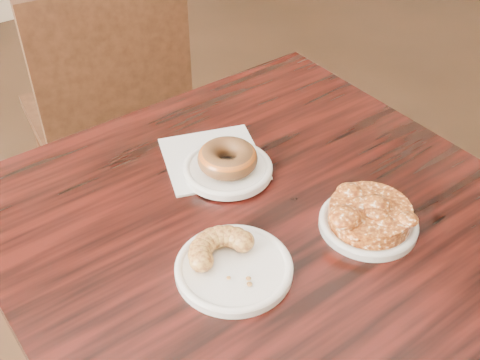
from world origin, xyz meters
TOP-DOWN VIEW (x-y plane):
  - cafe_table at (-0.12, -0.18)m, footprint 0.86×0.86m
  - chair_far at (-0.06, 0.68)m, footprint 0.47×0.47m
  - napkin at (-0.11, -0.00)m, footprint 0.21×0.21m
  - plate_donut at (-0.11, -0.05)m, footprint 0.16×0.16m
  - plate_cruller at (-0.22, -0.25)m, footprint 0.17×0.17m
  - plate_fritter at (0.00, -0.29)m, footprint 0.16×0.16m
  - glazed_donut at (-0.11, -0.05)m, footprint 0.10×0.10m
  - apple_fritter at (0.00, -0.29)m, footprint 0.17×0.17m
  - cruller_fragment at (-0.22, -0.25)m, footprint 0.12×0.12m

SIDE VIEW (x-z plane):
  - cafe_table at x=-0.12m, z-range 0.00..0.75m
  - chair_far at x=-0.06m, z-range 0.00..0.90m
  - napkin at x=-0.11m, z-range 0.75..0.75m
  - plate_cruller at x=-0.22m, z-range 0.75..0.76m
  - plate_fritter at x=0.00m, z-range 0.75..0.76m
  - plate_donut at x=-0.11m, z-range 0.75..0.77m
  - cruller_fragment at x=-0.22m, z-range 0.76..0.79m
  - apple_fritter at x=0.00m, z-range 0.76..0.80m
  - glazed_donut at x=-0.11m, z-range 0.77..0.80m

